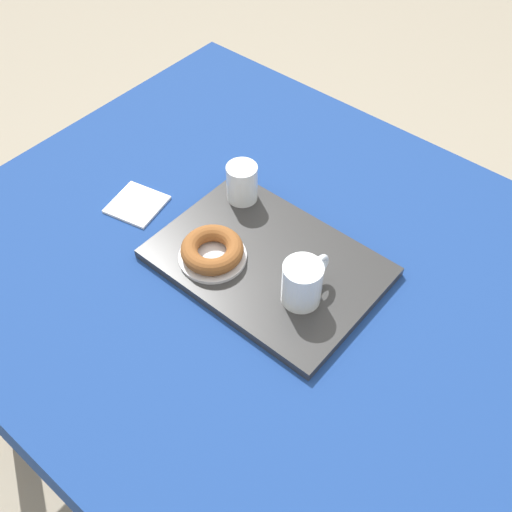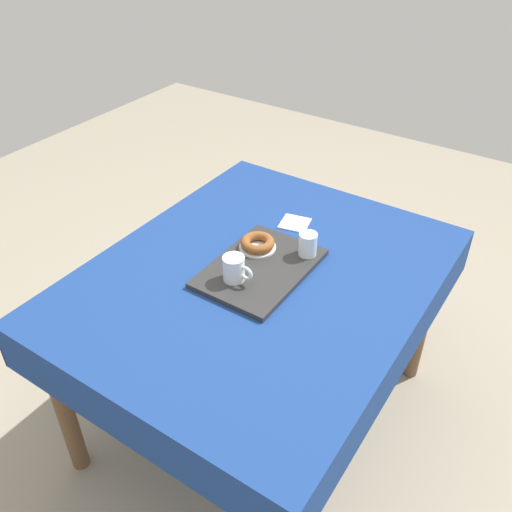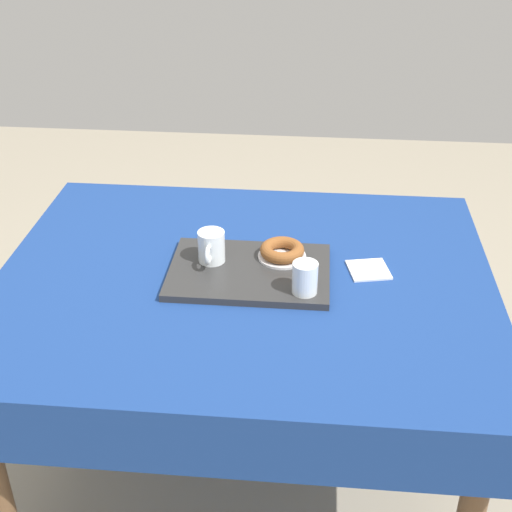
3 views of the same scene
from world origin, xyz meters
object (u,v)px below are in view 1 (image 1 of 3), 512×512
at_px(serving_tray, 267,263).
at_px(sugar_donut_left, 212,250).
at_px(tea_mug_left, 303,284).
at_px(donut_plate_left, 213,257).
at_px(paper_napkin, 137,204).
at_px(dining_table, 273,294).
at_px(water_glass_near, 242,184).

height_order(serving_tray, sugar_donut_left, sugar_donut_left).
bearing_deg(tea_mug_left, donut_plate_left, -169.69).
relative_size(serving_tray, paper_napkin, 4.06).
bearing_deg(dining_table, tea_mug_left, -21.47).
distance_m(dining_table, paper_napkin, 0.35).
bearing_deg(sugar_donut_left, tea_mug_left, 10.31).
distance_m(water_glass_near, donut_plate_left, 0.18).
xyz_separation_m(dining_table, paper_napkin, (-0.33, -0.06, 0.09)).
xyz_separation_m(tea_mug_left, paper_napkin, (-0.42, -0.02, -0.06)).
bearing_deg(paper_napkin, sugar_donut_left, -3.78).
xyz_separation_m(sugar_donut_left, paper_napkin, (-0.24, 0.02, -0.04)).
bearing_deg(paper_napkin, donut_plate_left, -3.78).
xyz_separation_m(serving_tray, sugar_donut_left, (-0.08, -0.07, 0.03)).
bearing_deg(tea_mug_left, sugar_donut_left, -169.69).
relative_size(dining_table, sugar_donut_left, 10.99).
xyz_separation_m(tea_mug_left, donut_plate_left, (-0.19, -0.03, -0.04)).
distance_m(water_glass_near, sugar_donut_left, 0.18).
bearing_deg(sugar_donut_left, dining_table, 36.53).
relative_size(dining_table, serving_tray, 3.11).
bearing_deg(donut_plate_left, serving_tray, 38.10).
bearing_deg(tea_mug_left, serving_tray, 163.66).
bearing_deg(paper_napkin, tea_mug_left, 2.52).
bearing_deg(sugar_donut_left, serving_tray, 38.10).
bearing_deg(serving_tray, tea_mug_left, -16.34).
distance_m(tea_mug_left, paper_napkin, 0.43).
bearing_deg(serving_tray, water_glass_near, 146.68).
distance_m(dining_table, water_glass_near, 0.24).
relative_size(tea_mug_left, paper_napkin, 1.06).
relative_size(dining_table, paper_napkin, 12.62).
bearing_deg(paper_napkin, water_glass_near, 41.22).
height_order(serving_tray, tea_mug_left, tea_mug_left).
bearing_deg(dining_table, sugar_donut_left, -143.47).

